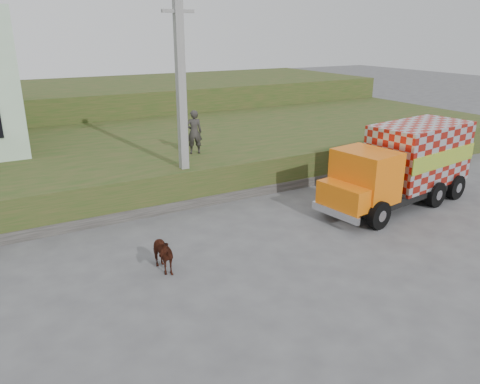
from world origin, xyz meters
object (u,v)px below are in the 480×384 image
cargo_truck (404,164)px  cow (160,253)px  utility_pole (182,101)px  pedestrian (194,132)px

cargo_truck → cow: 10.40m
utility_pole → cow: utility_pole is taller
utility_pole → pedestrian: bearing=55.7°
utility_pole → cargo_truck: size_ratio=1.11×
cargo_truck → pedestrian: (-6.26, 5.97, 0.84)m
utility_pole → cargo_truck: (7.55, -4.08, -2.47)m
cow → pedestrian: pedestrian is taller
utility_pole → pedestrian: 2.82m
cargo_truck → pedestrian: size_ratio=3.83×
cargo_truck → cow: (-10.33, -0.62, -1.05)m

